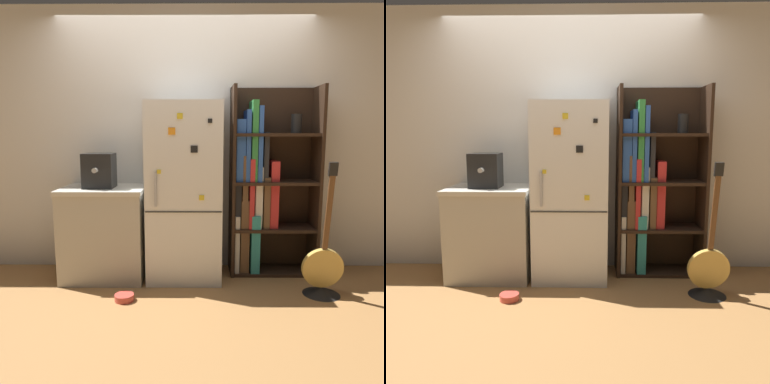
% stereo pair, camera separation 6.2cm
% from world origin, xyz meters
% --- Properties ---
extents(ground_plane, '(16.00, 16.00, 0.00)m').
position_xyz_m(ground_plane, '(0.00, 0.00, 0.00)').
color(ground_plane, '#A87542').
extents(wall_back, '(8.00, 0.05, 2.60)m').
position_xyz_m(wall_back, '(0.00, 0.47, 1.30)').
color(wall_back, silver).
rests_on(wall_back, ground_plane).
extents(refrigerator, '(0.68, 0.62, 1.66)m').
position_xyz_m(refrigerator, '(-0.00, 0.15, 0.83)').
color(refrigerator, white).
rests_on(refrigerator, ground_plane).
extents(bookshelf, '(0.84, 0.36, 1.82)m').
position_xyz_m(bookshelf, '(0.75, 0.30, 0.83)').
color(bookshelf, black).
rests_on(bookshelf, ground_plane).
extents(kitchen_counter, '(0.78, 0.62, 0.87)m').
position_xyz_m(kitchen_counter, '(-0.76, 0.15, 0.44)').
color(kitchen_counter, '#BCB7A8').
rests_on(kitchen_counter, ground_plane).
extents(espresso_machine, '(0.28, 0.31, 0.32)m').
position_xyz_m(espresso_machine, '(-0.79, 0.12, 1.03)').
color(espresso_machine, black).
rests_on(espresso_machine, kitchen_counter).
extents(guitar, '(0.35, 0.32, 1.15)m').
position_xyz_m(guitar, '(1.19, -0.27, 0.17)').
color(guitar, black).
rests_on(guitar, ground_plane).
extents(pet_bowl, '(0.16, 0.16, 0.06)m').
position_xyz_m(pet_bowl, '(-0.48, -0.41, 0.03)').
color(pet_bowl, '#D84C3F').
rests_on(pet_bowl, ground_plane).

